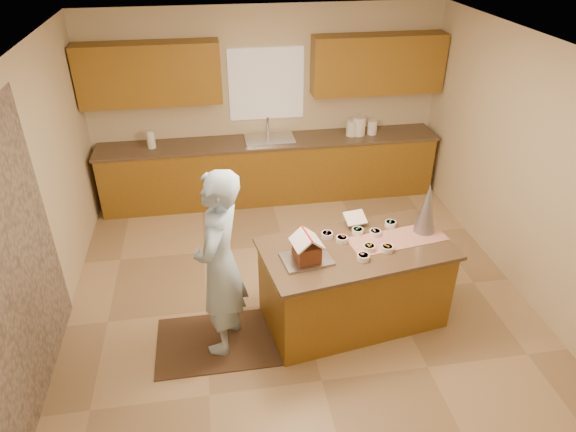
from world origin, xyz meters
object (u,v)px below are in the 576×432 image
object	(u,v)px
island_base	(354,285)
tinsel_tree	(427,208)
boy	(220,264)
gingerbread_house	(307,249)

from	to	relation	value
island_base	tinsel_tree	bearing A→B (deg)	3.67
boy	gingerbread_house	xyz separation A→B (m)	(0.81, 0.01, 0.08)
island_base	gingerbread_house	size ratio (longest dim) A/B	5.63
tinsel_tree	gingerbread_house	distance (m)	1.33
island_base	tinsel_tree	distance (m)	1.07
boy	gingerbread_house	bearing A→B (deg)	109.98
island_base	tinsel_tree	xyz separation A→B (m)	(0.75, 0.17, 0.75)
gingerbread_house	island_base	bearing A→B (deg)	14.31
island_base	tinsel_tree	size ratio (longest dim) A/B	3.27
island_base	tinsel_tree	world-z (taller)	tinsel_tree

